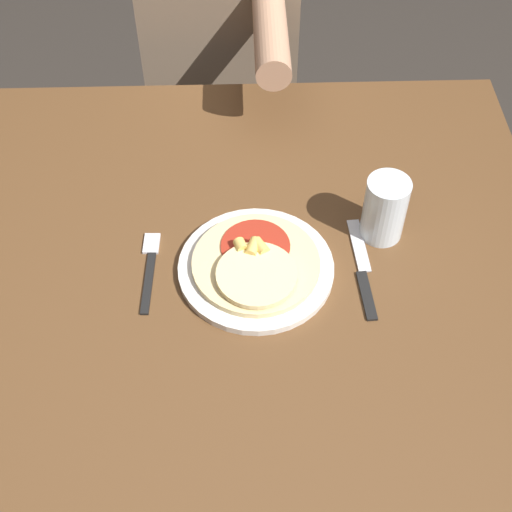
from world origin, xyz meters
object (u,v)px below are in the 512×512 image
at_px(dining_table, 232,288).
at_px(person_diner, 221,39).
at_px(drinking_glass, 385,209).
at_px(pizza, 256,264).
at_px(plate, 256,268).
at_px(fork, 150,266).
at_px(knife, 363,269).

distance_m(dining_table, person_diner, 0.72).
xyz_separation_m(dining_table, person_diner, (-0.02, 0.72, 0.05)).
bearing_deg(dining_table, drinking_glass, 9.05).
xyz_separation_m(pizza, person_diner, (-0.06, 0.77, -0.07)).
bearing_deg(person_diner, plate, -85.27).
bearing_deg(pizza, drinking_glass, 20.93).
height_order(dining_table, fork, fork).
height_order(fork, drinking_glass, drinking_glass).
relative_size(pizza, drinking_glass, 1.77).
bearing_deg(dining_table, fork, -169.71).
bearing_deg(plate, pizza, -92.45).
distance_m(pizza, knife, 0.19).
distance_m(pizza, drinking_glass, 0.25).
xyz_separation_m(plate, pizza, (-0.00, -0.01, 0.02)).
relative_size(dining_table, plate, 4.29).
bearing_deg(dining_table, pizza, -45.72).
bearing_deg(pizza, person_diner, 94.69).
relative_size(fork, knife, 0.79).
relative_size(plate, person_diner, 0.23).
bearing_deg(fork, knife, -2.74).
distance_m(dining_table, plate, 0.12).
relative_size(pizza, fork, 1.25).
xyz_separation_m(plate, fork, (-0.18, 0.01, -0.00)).
relative_size(dining_table, pizza, 5.23).
distance_m(plate, pizza, 0.02).
bearing_deg(fork, pizza, -5.66).
relative_size(fork, person_diner, 0.15).
bearing_deg(dining_table, plate, -42.01).
height_order(plate, person_diner, person_diner).
bearing_deg(plate, person_diner, 94.73).
distance_m(dining_table, drinking_glass, 0.32).
distance_m(drinking_glass, person_diner, 0.75).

